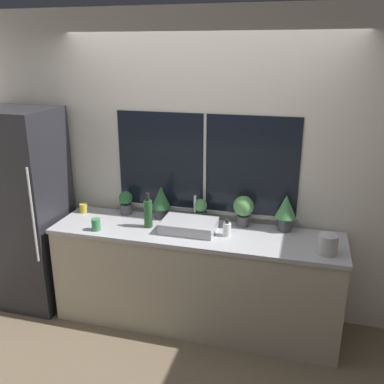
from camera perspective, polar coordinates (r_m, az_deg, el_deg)
ground_plane at (r=3.85m, az=-0.82°, el=-19.29°), size 14.00×14.00×0.00m
wall_back at (r=3.82m, az=1.86°, el=3.20°), size 8.00×0.09×2.70m
wall_left at (r=5.52m, az=-20.00°, el=6.88°), size 0.06×7.00×2.70m
counter at (r=3.84m, az=0.41°, el=-11.37°), size 2.48×0.62×0.89m
refrigerator at (r=4.29m, az=-21.57°, el=-2.20°), size 0.73×0.63×1.87m
sink at (r=3.64m, az=-0.38°, el=-4.45°), size 0.46×0.38×0.25m
potted_plant_far_left at (r=4.02m, az=-8.80°, el=-1.30°), size 0.13×0.13×0.22m
potted_plant_left at (r=3.88m, az=-4.14°, el=-1.09°), size 0.18×0.18×0.29m
potted_plant_center at (r=3.80m, az=1.14°, el=-2.44°), size 0.12×0.12×0.21m
potted_plant_right at (r=3.71m, az=6.87°, el=-2.17°), size 0.18×0.18×0.27m
potted_plant_far_right at (r=3.68m, az=12.39°, el=-2.35°), size 0.18×0.18×0.31m
soap_bottle at (r=3.54m, az=4.67°, el=-4.94°), size 0.07×0.07×0.14m
bottle_tall at (r=3.70m, az=-5.87°, el=-2.79°), size 0.07×0.07×0.31m
mug_yellow at (r=4.16m, az=-14.25°, el=-2.09°), size 0.07×0.07×0.08m
mug_green at (r=3.73m, az=-12.68°, el=-4.25°), size 0.08×0.08×0.10m
kettle at (r=3.38m, az=17.65°, el=-6.56°), size 0.15×0.15×0.17m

